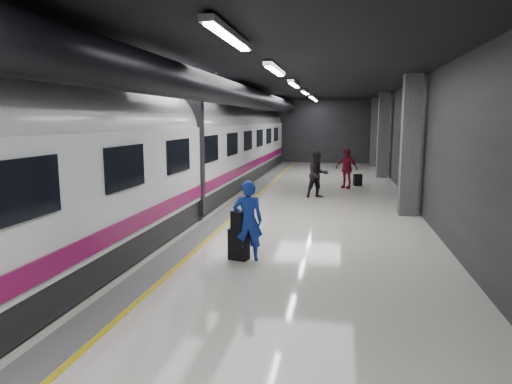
{
  "coord_description": "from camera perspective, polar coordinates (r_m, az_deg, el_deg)",
  "views": [
    {
      "loc": [
        2.4,
        -13.32,
        3.08
      ],
      "look_at": [
        0.21,
        -1.67,
        1.19
      ],
      "focal_mm": 32.0,
      "sensor_mm": 36.0,
      "label": 1
    }
  ],
  "objects": [
    {
      "name": "ground",
      "position": [
        13.88,
        0.41,
        -3.79
      ],
      "size": [
        40.0,
        40.0,
        0.0
      ],
      "primitive_type": "plane",
      "color": "silver",
      "rests_on": "ground"
    },
    {
      "name": "shoulder_bag",
      "position": [
        10.01,
        -2.29,
        -3.57
      ],
      "size": [
        0.34,
        0.28,
        0.4
      ],
      "primitive_type": "cube",
      "rotation": [
        0.0,
        0.0,
        -0.45
      ],
      "color": "black",
      "rests_on": "suitcase_main"
    },
    {
      "name": "traveler_main",
      "position": [
        9.99,
        -1.02,
        -3.61
      ],
      "size": [
        0.72,
        0.55,
        1.78
      ],
      "primitive_type": "imported",
      "rotation": [
        0.0,
        0.0,
        3.34
      ],
      "color": "#163AA9",
      "rests_on": "ground"
    },
    {
      "name": "traveler_far_b",
      "position": [
        21.05,
        11.25,
        2.93
      ],
      "size": [
        1.15,
        0.89,
        1.81
      ],
      "primitive_type": "imported",
      "rotation": [
        0.0,
        0.0,
        -0.49
      ],
      "color": "maroon",
      "rests_on": "ground"
    },
    {
      "name": "platform_hall",
      "position": [
        14.53,
        -0.03,
        10.84
      ],
      "size": [
        10.02,
        40.02,
        4.51
      ],
      "color": "black",
      "rests_on": "ground"
    },
    {
      "name": "suitcase_far",
      "position": [
        22.0,
        12.59,
        1.49
      ],
      "size": [
        0.44,
        0.35,
        0.55
      ],
      "primitive_type": "cube",
      "rotation": [
        0.0,
        0.0,
        0.34
      ],
      "color": "black",
      "rests_on": "ground"
    },
    {
      "name": "suitcase_main",
      "position": [
        10.18,
        -2.16,
        -6.54
      ],
      "size": [
        0.48,
        0.37,
        0.69
      ],
      "primitive_type": "cube",
      "rotation": [
        0.0,
        0.0,
        -0.26
      ],
      "color": "black",
      "rests_on": "ground"
    },
    {
      "name": "traveler_far_a",
      "position": [
        18.24,
        7.7,
        2.17
      ],
      "size": [
        1.12,
        1.02,
        1.85
      ],
      "primitive_type": "imported",
      "rotation": [
        0.0,
        0.0,
        0.45
      ],
      "color": "black",
      "rests_on": "ground"
    },
    {
      "name": "train",
      "position": [
        14.5,
        -12.36,
        4.83
      ],
      "size": [
        3.05,
        38.0,
        4.05
      ],
      "color": "black",
      "rests_on": "ground"
    }
  ]
}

